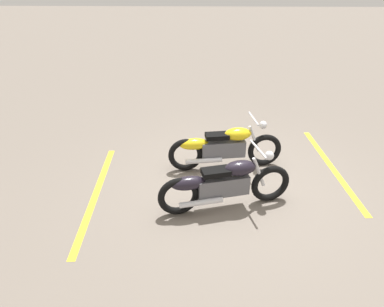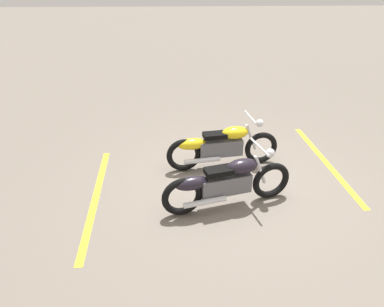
# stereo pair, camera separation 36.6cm
# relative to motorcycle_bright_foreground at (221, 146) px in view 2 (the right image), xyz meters

# --- Properties ---
(ground_plane) EXTENTS (60.00, 60.00, 0.00)m
(ground_plane) POSITION_rel_motorcycle_bright_foreground_xyz_m (-0.20, 0.63, -0.46)
(ground_plane) COLOR slate
(motorcycle_bright_foreground) EXTENTS (2.22, 0.69, 1.04)m
(motorcycle_bright_foreground) POSITION_rel_motorcycle_bright_foreground_xyz_m (0.00, 0.00, 0.00)
(motorcycle_bright_foreground) COLOR black
(motorcycle_bright_foreground) RESTS_ON ground
(motorcycle_dark_foreground) EXTENTS (2.18, 0.82, 1.04)m
(motorcycle_dark_foreground) POSITION_rel_motorcycle_bright_foreground_xyz_m (0.07, 1.28, 0.00)
(motorcycle_dark_foreground) COLOR black
(motorcycle_dark_foreground) RESTS_ON ground
(parking_stripe_near) EXTENTS (0.29, 3.20, 0.01)m
(parking_stripe_near) POSITION_rel_motorcycle_bright_foreground_xyz_m (-2.18, -0.09, -0.46)
(parking_stripe_near) COLOR yellow
(parking_stripe_near) RESTS_ON ground
(parking_stripe_mid) EXTENTS (0.29, 3.20, 0.01)m
(parking_stripe_mid) POSITION_rel_motorcycle_bright_foreground_xyz_m (2.26, 0.96, -0.46)
(parking_stripe_mid) COLOR yellow
(parking_stripe_mid) RESTS_ON ground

